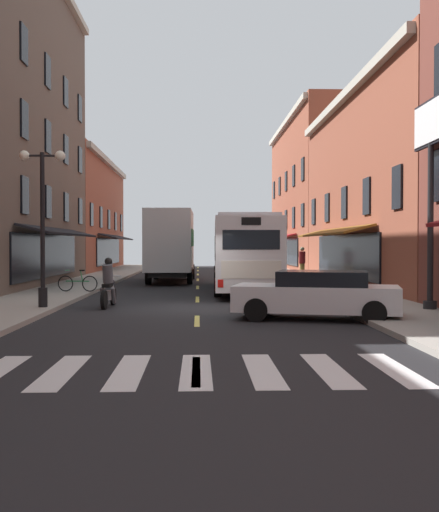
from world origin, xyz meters
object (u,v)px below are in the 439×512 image
at_px(sedan_mid, 317,294).
at_px(bicycle_near, 78,283).
at_px(box_truck, 171,246).
at_px(motorcycle_rider, 109,286).
at_px(pedestrian_far, 302,262).
at_px(transit_bus, 243,253).
at_px(street_lamp_twin, 43,220).
at_px(billboard_sign, 431,153).
at_px(sedan_near, 179,265).

height_order(sedan_mid, bicycle_near, sedan_mid).
height_order(box_truck, sedan_mid, box_truck).
bearing_deg(motorcycle_rider, pedestrian_far, 57.49).
bearing_deg(transit_bus, street_lamp_twin, -129.91).
bearing_deg(pedestrian_far, box_truck, 44.85).
distance_m(transit_bus, street_lamp_twin, 10.78).
bearing_deg(transit_bus, box_truck, 118.67).
height_order(transit_bus, street_lamp_twin, street_lamp_twin).
bearing_deg(motorcycle_rider, transit_bus, 54.44).
height_order(billboard_sign, motorcycle_rider, billboard_sign).
distance_m(transit_bus, motorcycle_rider, 8.70).
relative_size(transit_bus, box_truck, 1.40).
height_order(box_truck, pedestrian_far, box_truck).
bearing_deg(billboard_sign, box_truck, 118.55).
relative_size(bicycle_near, street_lamp_twin, 0.35).
bearing_deg(sedan_mid, sedan_near, 100.28).
distance_m(box_truck, bicycle_near, 9.25).
relative_size(sedan_mid, street_lamp_twin, 0.99).
xyz_separation_m(box_truck, bicycle_near, (-3.51, -8.43, -1.53)).
distance_m(box_truck, sedan_mid, 17.76).
relative_size(transit_bus, pedestrian_far, 6.26).
relative_size(billboard_sign, motorcycle_rider, 3.05).
bearing_deg(sedan_mid, motorcycle_rider, 150.75).
bearing_deg(sedan_near, motorcycle_rider, -94.29).
relative_size(billboard_sign, sedan_mid, 1.32).
distance_m(transit_bus, box_truck, 7.40).
height_order(box_truck, street_lamp_twin, street_lamp_twin).
relative_size(motorcycle_rider, pedestrian_far, 1.13).
bearing_deg(sedan_mid, billboard_sign, 20.28).
distance_m(billboard_sign, transit_bus, 10.91).
relative_size(billboard_sign, transit_bus, 0.55).
xyz_separation_m(billboard_sign, pedestrian_far, (-1.08, 16.16, -3.76)).
xyz_separation_m(billboard_sign, transit_bus, (-4.98, 9.18, -3.13)).
xyz_separation_m(billboard_sign, bicycle_near, (-12.04, 7.25, -4.35)).
distance_m(sedan_near, bicycle_near, 17.38).
bearing_deg(sedan_near, box_truck, -91.21).
bearing_deg(transit_bus, sedan_mid, -83.11).
distance_m(billboard_sign, street_lamp_twin, 12.07).
distance_m(box_truck, sedan_near, 8.67).
bearing_deg(bicycle_near, sedan_near, 77.74).
bearing_deg(box_truck, motorcycle_rider, -96.22).
bearing_deg(sedan_near, sedan_mid, -79.72).
xyz_separation_m(transit_bus, sedan_near, (-3.37, 15.05, -1.04)).
distance_m(box_truck, motorcycle_rider, 13.66).
bearing_deg(motorcycle_rider, sedan_mid, -29.25).
height_order(transit_bus, sedan_near, transit_bus).
relative_size(sedan_near, bicycle_near, 2.70).
xyz_separation_m(box_truck, sedan_near, (0.18, 8.56, -1.35)).
xyz_separation_m(sedan_near, pedestrian_far, (7.27, -8.07, 0.41)).
bearing_deg(billboard_sign, sedan_near, 109.01).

